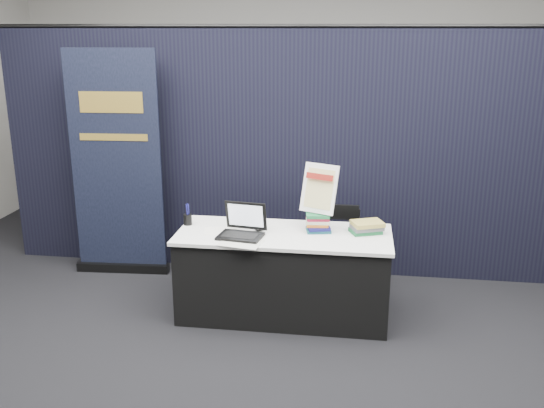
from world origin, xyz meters
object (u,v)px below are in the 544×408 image
(pullup_banner, at_px, (117,178))
(book_stack_short, at_px, (366,227))
(display_table, at_px, (284,274))
(laptop, at_px, (241,228))
(info_sign, at_px, (319,189))
(stacking_chair, at_px, (339,246))
(book_stack_tall, at_px, (318,222))

(pullup_banner, bearing_deg, book_stack_short, -18.16)
(display_table, xyz_separation_m, laptop, (-0.34, -0.12, 0.44))
(pullup_banner, bearing_deg, display_table, -26.24)
(pullup_banner, bearing_deg, info_sign, -20.44)
(display_table, height_order, info_sign, info_sign)
(info_sign, height_order, stacking_chair, info_sign)
(info_sign, bearing_deg, pullup_banner, -173.15)
(book_stack_tall, relative_size, info_sign, 0.50)
(info_sign, xyz_separation_m, stacking_chair, (0.16, 0.44, -0.66))
(book_stack_tall, bearing_deg, stacking_chair, 70.61)
(stacking_chair, bearing_deg, pullup_banner, 174.94)
(display_table, bearing_deg, laptop, -161.20)
(book_stack_short, bearing_deg, stacking_chair, 117.73)
(laptop, relative_size, stacking_chair, 0.48)
(laptop, xyz_separation_m, book_stack_short, (1.03, 0.21, -0.01))
(display_table, height_order, stacking_chair, stacking_chair)
(book_stack_short, bearing_deg, laptop, -168.31)
(book_stack_tall, relative_size, book_stack_short, 0.73)
(book_stack_short, distance_m, info_sign, 0.51)
(display_table, xyz_separation_m, info_sign, (0.28, 0.11, 0.74))
(laptop, relative_size, info_sign, 0.91)
(book_stack_short, relative_size, info_sign, 0.68)
(stacking_chair, bearing_deg, display_table, -129.41)
(book_stack_short, bearing_deg, book_stack_tall, -178.21)
(display_table, bearing_deg, book_stack_tall, 16.51)
(book_stack_tall, distance_m, info_sign, 0.28)
(info_sign, bearing_deg, laptop, -135.98)
(display_table, bearing_deg, stacking_chair, 50.99)
(display_table, bearing_deg, pullup_banner, 157.31)
(laptop, bearing_deg, book_stack_tall, 25.72)
(laptop, xyz_separation_m, stacking_chair, (0.79, 0.67, -0.36))
(book_stack_tall, relative_size, pullup_banner, 0.10)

